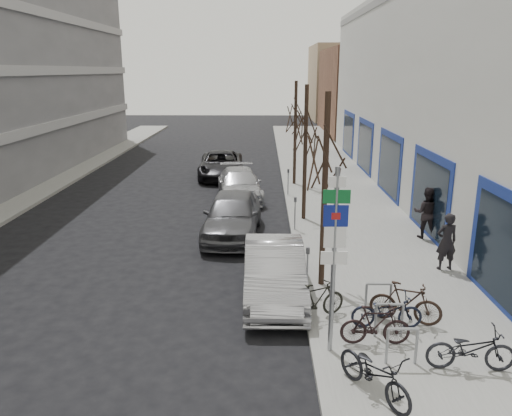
{
  "coord_description": "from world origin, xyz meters",
  "views": [
    {
      "loc": [
        0.94,
        -9.65,
        6.03
      ],
      "look_at": [
        0.72,
        4.87,
        2.0
      ],
      "focal_mm": 35.0,
      "sensor_mm": 36.0,
      "label": 1
    }
  ],
  "objects_px": {
    "tree_near": "(326,145)",
    "bike_mid_inner": "(317,300)",
    "parked_car_back": "(240,185)",
    "parked_car_front": "(274,271)",
    "bike_mid_curb": "(387,308)",
    "bike_near_right": "(375,325)",
    "parked_car_mid": "(232,215)",
    "meter_mid": "(295,210)",
    "bike_near_left": "(375,369)",
    "meter_back": "(288,179)",
    "bike_far_inner": "(406,302)",
    "lane_car": "(221,165)",
    "pedestrian_far": "(426,212)",
    "tree_mid": "(306,121)",
    "meter_front": "(307,265)",
    "tree_far": "(296,109)",
    "bike_rack": "(389,316)",
    "pedestrian_near": "(446,242)",
    "highway_sign_pole": "(334,250)",
    "bike_far_curb": "(471,346)"
  },
  "relations": [
    {
      "from": "highway_sign_pole",
      "to": "meter_back",
      "type": "height_order",
      "value": "highway_sign_pole"
    },
    {
      "from": "parked_car_back",
      "to": "bike_mid_inner",
      "type": "bearing_deg",
      "value": -85.38
    },
    {
      "from": "meter_back",
      "to": "pedestrian_near",
      "type": "height_order",
      "value": "pedestrian_near"
    },
    {
      "from": "bike_rack",
      "to": "bike_mid_curb",
      "type": "height_order",
      "value": "bike_mid_curb"
    },
    {
      "from": "bike_far_inner",
      "to": "parked_car_mid",
      "type": "height_order",
      "value": "parked_car_mid"
    },
    {
      "from": "parked_car_front",
      "to": "lane_car",
      "type": "bearing_deg",
      "value": 99.13
    },
    {
      "from": "bike_near_left",
      "to": "parked_car_back",
      "type": "relative_size",
      "value": 0.38
    },
    {
      "from": "bike_mid_curb",
      "to": "bike_rack",
      "type": "bearing_deg",
      "value": 174.2
    },
    {
      "from": "meter_back",
      "to": "bike_far_curb",
      "type": "relative_size",
      "value": 0.72
    },
    {
      "from": "meter_back",
      "to": "bike_far_inner",
      "type": "height_order",
      "value": "meter_back"
    },
    {
      "from": "bike_mid_inner",
      "to": "parked_car_front",
      "type": "bearing_deg",
      "value": 6.39
    },
    {
      "from": "bike_rack",
      "to": "bike_mid_inner",
      "type": "xyz_separation_m",
      "value": [
        -1.54,
        0.84,
        -0.03
      ]
    },
    {
      "from": "highway_sign_pole",
      "to": "meter_front",
      "type": "distance_m",
      "value": 3.39
    },
    {
      "from": "bike_mid_inner",
      "to": "tree_near",
      "type": "bearing_deg",
      "value": -36.8
    },
    {
      "from": "bike_near_right",
      "to": "parked_car_mid",
      "type": "relative_size",
      "value": 0.32
    },
    {
      "from": "pedestrian_near",
      "to": "bike_rack",
      "type": "bearing_deg",
      "value": 48.72
    },
    {
      "from": "tree_near",
      "to": "bike_mid_inner",
      "type": "xyz_separation_m",
      "value": [
        -0.34,
        -2.06,
        -3.48
      ]
    },
    {
      "from": "bike_far_curb",
      "to": "bike_far_inner",
      "type": "relative_size",
      "value": 1.03
    },
    {
      "from": "bike_far_curb",
      "to": "bike_far_inner",
      "type": "height_order",
      "value": "bike_far_curb"
    },
    {
      "from": "meter_mid",
      "to": "highway_sign_pole",
      "type": "bearing_deg",
      "value": -88.32
    },
    {
      "from": "bike_rack",
      "to": "pedestrian_near",
      "type": "relative_size",
      "value": 1.27
    },
    {
      "from": "tree_mid",
      "to": "parked_car_back",
      "type": "distance_m",
      "value": 5.76
    },
    {
      "from": "meter_back",
      "to": "bike_mid_curb",
      "type": "distance_m",
      "value": 13.11
    },
    {
      "from": "meter_front",
      "to": "parked_car_back",
      "type": "relative_size",
      "value": 0.26
    },
    {
      "from": "highway_sign_pole",
      "to": "bike_rack",
      "type": "xyz_separation_m",
      "value": [
        1.4,
        0.61,
        -1.8
      ]
    },
    {
      "from": "meter_back",
      "to": "bike_mid_curb",
      "type": "xyz_separation_m",
      "value": [
        1.7,
        -13.0,
        -0.26
      ]
    },
    {
      "from": "bike_rack",
      "to": "parked_car_front",
      "type": "xyz_separation_m",
      "value": [
        -2.55,
        2.35,
        0.09
      ]
    },
    {
      "from": "parked_car_mid",
      "to": "meter_back",
      "type": "bearing_deg",
      "value": 70.7
    },
    {
      "from": "bike_mid_curb",
      "to": "parked_car_back",
      "type": "height_order",
      "value": "parked_car_back"
    },
    {
      "from": "meter_back",
      "to": "tree_near",
      "type": "bearing_deg",
      "value": -87.55
    },
    {
      "from": "parked_car_front",
      "to": "bike_near_left",
      "type": "bearing_deg",
      "value": -69.38
    },
    {
      "from": "tree_near",
      "to": "tree_mid",
      "type": "xyz_separation_m",
      "value": [
        0.0,
        6.5,
        0.0
      ]
    },
    {
      "from": "bike_near_right",
      "to": "bike_mid_curb",
      "type": "distance_m",
      "value": 0.86
    },
    {
      "from": "bike_near_right",
      "to": "bike_far_inner",
      "type": "bearing_deg",
      "value": -42.51
    },
    {
      "from": "bike_mid_curb",
      "to": "lane_car",
      "type": "bearing_deg",
      "value": 17.42
    },
    {
      "from": "tree_near",
      "to": "pedestrian_near",
      "type": "distance_m",
      "value": 5.07
    },
    {
      "from": "bike_near_right",
      "to": "parked_car_front",
      "type": "relative_size",
      "value": 0.34
    },
    {
      "from": "bike_far_inner",
      "to": "pedestrian_far",
      "type": "xyz_separation_m",
      "value": [
        2.44,
        6.34,
        0.43
      ]
    },
    {
      "from": "meter_front",
      "to": "tree_mid",
      "type": "bearing_deg",
      "value": 86.32
    },
    {
      "from": "meter_mid",
      "to": "bike_near_left",
      "type": "bearing_deg",
      "value": -85.11
    },
    {
      "from": "tree_far",
      "to": "meter_back",
      "type": "distance_m",
      "value": 4.08
    },
    {
      "from": "parked_car_front",
      "to": "bike_mid_curb",
      "type": "bearing_deg",
      "value": -37.63
    },
    {
      "from": "bike_near_left",
      "to": "bike_near_right",
      "type": "distance_m",
      "value": 1.86
    },
    {
      "from": "parked_car_front",
      "to": "lane_car",
      "type": "xyz_separation_m",
      "value": [
        -2.75,
        15.85,
        -0.01
      ]
    },
    {
      "from": "highway_sign_pole",
      "to": "meter_mid",
      "type": "bearing_deg",
      "value": 91.68
    },
    {
      "from": "bike_near_left",
      "to": "parked_car_mid",
      "type": "height_order",
      "value": "parked_car_mid"
    },
    {
      "from": "meter_back",
      "to": "lane_car",
      "type": "xyz_separation_m",
      "value": [
        -3.65,
        4.8,
        -0.17
      ]
    },
    {
      "from": "tree_far",
      "to": "pedestrian_far",
      "type": "bearing_deg",
      "value": -64.7
    },
    {
      "from": "highway_sign_pole",
      "to": "tree_mid",
      "type": "distance_m",
      "value": 10.15
    },
    {
      "from": "bike_near_left",
      "to": "meter_front",
      "type": "bearing_deg",
      "value": 68.82
    }
  ]
}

